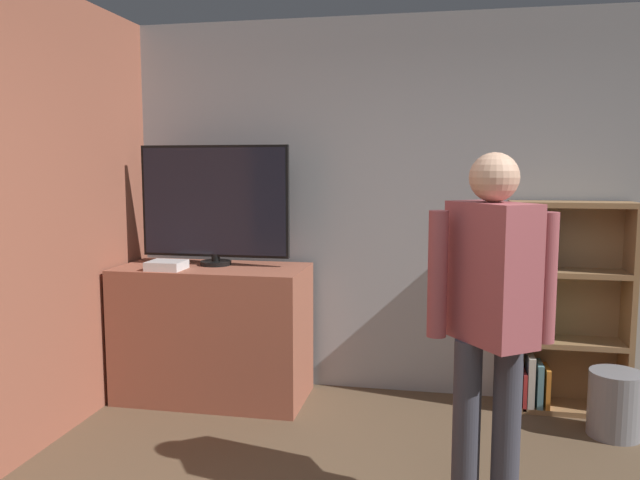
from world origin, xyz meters
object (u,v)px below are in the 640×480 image
(television, at_px, (215,204))
(bookshelf, at_px, (554,310))
(waste_bin, at_px, (615,404))
(person, at_px, (490,306))
(game_console, at_px, (167,265))

(television, bearing_deg, bookshelf, 4.12)
(television, relative_size, bookshelf, 0.76)
(waste_bin, bearing_deg, person, -128.13)
(person, distance_m, waste_bin, 1.59)
(television, height_order, game_console, television)
(bookshelf, xyz_separation_m, person, (-0.53, -1.45, 0.33))
(person, bearing_deg, television, -161.16)
(television, relative_size, person, 0.63)
(television, bearing_deg, game_console, -136.05)
(television, distance_m, bookshelf, 2.44)
(television, distance_m, person, 2.24)
(bookshelf, height_order, waste_bin, bookshelf)
(person, bearing_deg, bookshelf, 124.39)
(game_console, distance_m, person, 2.31)
(person, relative_size, waste_bin, 4.24)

